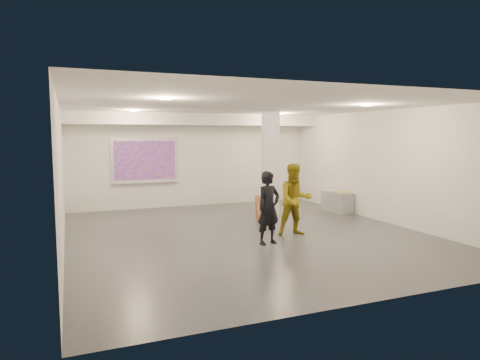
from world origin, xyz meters
name	(u,v)px	position (x,y,z in m)	size (l,w,h in m)	color
floor	(246,234)	(0.00, 0.00, 0.00)	(8.00, 9.00, 0.01)	#34363A
ceiling	(247,106)	(0.00, 0.00, 3.00)	(8.00, 9.00, 0.01)	silver
wall_back	(194,160)	(0.00, 4.50, 1.50)	(8.00, 0.01, 3.00)	silver
wall_front	(374,197)	(0.00, -4.50, 1.50)	(8.00, 0.01, 3.00)	silver
wall_left	(61,177)	(-4.00, 0.00, 1.50)	(0.01, 9.00, 3.00)	silver
wall_right	(384,166)	(4.00, 0.00, 1.50)	(0.01, 9.00, 3.00)	silver
soffit_band	(198,120)	(0.00, 3.95, 2.82)	(8.00, 1.10, 0.36)	silver
downlight_nw	(133,111)	(-2.20, 2.50, 2.98)	(0.22, 0.22, 0.02)	#FBCE8F
downlight_ne	(281,114)	(2.20, 2.50, 2.98)	(0.22, 0.22, 0.02)	#FBCE8F
downlight_sw	(166,99)	(-2.20, -1.50, 2.98)	(0.22, 0.22, 0.02)	#FBCE8F
downlight_se	(367,105)	(2.20, -1.50, 2.98)	(0.22, 0.22, 0.02)	#FBCE8F
column	(270,164)	(1.50, 1.80, 1.50)	(0.52, 0.52, 3.00)	white
projection_screen	(145,161)	(-1.60, 4.45, 1.53)	(2.10, 0.13, 1.42)	silver
credenza	(337,202)	(3.72, 1.70, 0.31)	(0.45, 1.07, 0.62)	gray
papers_stack	(331,190)	(3.66, 1.96, 0.64)	(0.28, 0.36, 0.02)	silver
postit_pad	(341,192)	(3.73, 1.50, 0.64)	(0.20, 0.27, 0.03)	yellow
cardboard_back	(265,206)	(1.32, 1.76, 0.31)	(0.57, 0.05, 0.63)	#9D6844
cardboard_front	(266,211)	(1.12, 1.28, 0.25)	(0.46, 0.05, 0.51)	#9D6844
woman	(269,208)	(0.09, -1.02, 0.79)	(0.57, 0.38, 1.57)	black
man	(295,200)	(1.02, -0.51, 0.84)	(0.82, 0.64, 1.68)	olive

